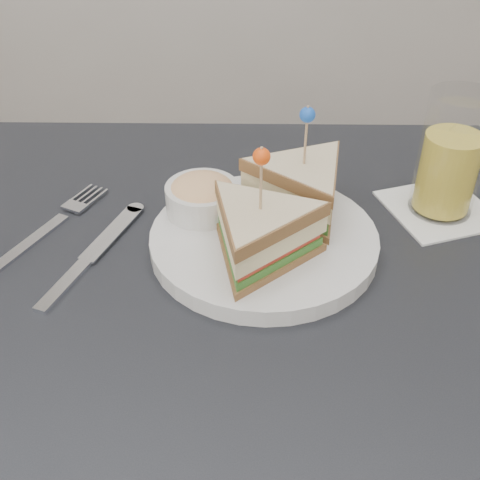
% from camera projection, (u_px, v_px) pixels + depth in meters
% --- Properties ---
extents(table, '(0.80, 0.80, 0.75)m').
position_uv_depth(table, '(232.00, 329.00, 0.72)').
color(table, black).
rests_on(table, ground).
extents(plate_meal, '(0.32, 0.32, 0.16)m').
position_uv_depth(plate_meal, '(270.00, 215.00, 0.70)').
color(plate_meal, silver).
rests_on(plate_meal, table).
extents(cutlery_fork, '(0.11, 0.20, 0.01)m').
position_uv_depth(cutlery_fork, '(53.00, 224.00, 0.76)').
color(cutlery_fork, silver).
rests_on(cutlery_fork, table).
extents(cutlery_knife, '(0.09, 0.21, 0.01)m').
position_uv_depth(cutlery_knife, '(90.00, 257.00, 0.71)').
color(cutlery_knife, white).
rests_on(cutlery_knife, table).
extents(drink_set, '(0.16, 0.16, 0.16)m').
position_uv_depth(drink_set, '(450.00, 162.00, 0.75)').
color(drink_set, white).
rests_on(drink_set, table).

